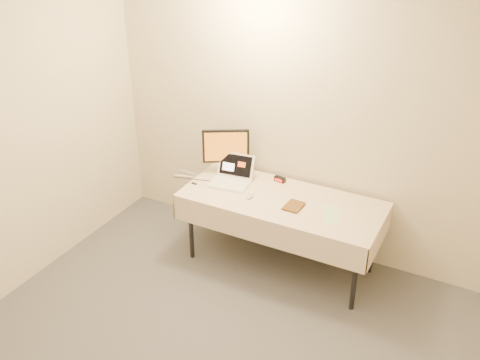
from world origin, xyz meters
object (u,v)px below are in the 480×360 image
at_px(table, 282,205).
at_px(book, 286,195).
at_px(monitor, 226,148).
at_px(laptop, 232,176).

bearing_deg(table, book, -46.80).
height_order(table, monitor, monitor).
height_order(table, laptop, laptop).
xyz_separation_m(table, monitor, (-0.70, 0.21, 0.34)).
distance_m(table, monitor, 0.81).
height_order(laptop, monitor, monitor).
xyz_separation_m(table, book, (0.07, -0.08, 0.16)).
bearing_deg(monitor, book, -49.98).
bearing_deg(laptop, monitor, 131.26).
bearing_deg(table, monitor, 163.52).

